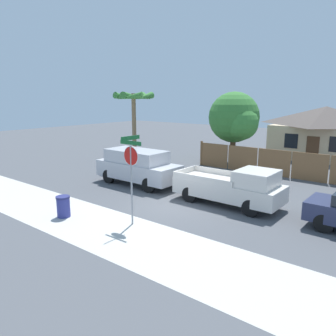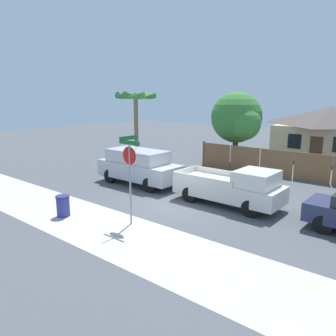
% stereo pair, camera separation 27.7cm
% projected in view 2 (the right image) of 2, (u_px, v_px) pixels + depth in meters
% --- Properties ---
extents(ground_plane, '(80.00, 80.00, 0.00)m').
position_uv_depth(ground_plane, '(169.00, 205.00, 14.86)').
color(ground_plane, '#4C4F54').
extents(sidewalk_strip, '(36.00, 3.20, 0.01)m').
position_uv_depth(sidewalk_strip, '(108.00, 230.00, 12.14)').
color(sidewalk_strip, beige).
rests_on(sidewalk_strip, ground).
extents(wooden_fence, '(10.78, 0.12, 1.75)m').
position_uv_depth(wooden_fence, '(276.00, 163.00, 20.27)').
color(wooden_fence, brown).
rests_on(wooden_fence, ground).
extents(house, '(7.68, 6.62, 4.12)m').
position_uv_depth(house, '(328.00, 132.00, 26.18)').
color(house, beige).
rests_on(house, ground).
extents(oak_tree, '(3.83, 3.65, 5.23)m').
position_uv_depth(oak_tree, '(238.00, 119.00, 23.38)').
color(oak_tree, brown).
rests_on(oak_tree, ground).
extents(palm_tree, '(2.56, 2.76, 5.17)m').
position_uv_depth(palm_tree, '(136.00, 103.00, 21.63)').
color(palm_tree, brown).
rests_on(palm_tree, ground).
extents(red_suv, '(5.01, 1.94, 1.95)m').
position_uv_depth(red_suv, '(139.00, 166.00, 18.30)').
color(red_suv, '#B7B7BC').
rests_on(red_suv, ground).
extents(orange_pickup, '(4.96, 1.94, 1.77)m').
position_uv_depth(orange_pickup, '(233.00, 187.00, 14.70)').
color(orange_pickup, silver).
rests_on(orange_pickup, ground).
extents(stop_sign, '(1.05, 0.95, 3.43)m').
position_uv_depth(stop_sign, '(130.00, 164.00, 12.22)').
color(stop_sign, gray).
rests_on(stop_sign, ground).
extents(trash_bin, '(0.56, 0.56, 0.88)m').
position_uv_depth(trash_bin, '(63.00, 206.00, 13.45)').
color(trash_bin, navy).
rests_on(trash_bin, ground).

